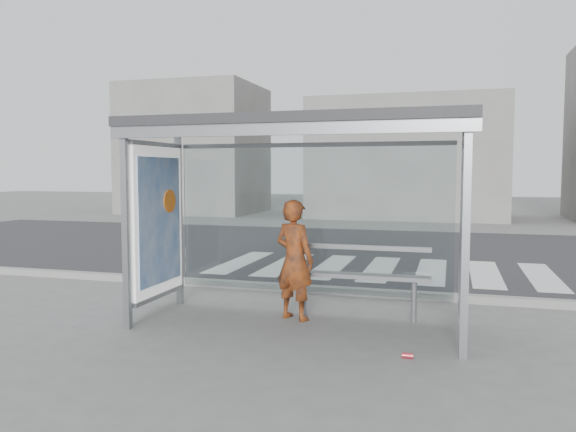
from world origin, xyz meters
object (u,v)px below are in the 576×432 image
object	(u,v)px
bus_shelter	(270,170)
soda_can	(408,356)
bench	(358,276)
person	(294,260)

from	to	relation	value
bus_shelter	soda_can	bearing A→B (deg)	-27.25
bench	soda_can	distance (m)	1.73
bench	person	bearing A→B (deg)	-161.81
person	soda_can	xyz separation A→B (m)	(1.57, -1.19, -0.77)
bus_shelter	soda_can	distance (m)	2.82
soda_can	bench	bearing A→B (deg)	117.86
person	bench	bearing A→B (deg)	-139.62
bus_shelter	bench	size ratio (longest dim) A/B	2.24
bus_shelter	bench	distance (m)	1.83
bench	soda_can	bearing A→B (deg)	-62.14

